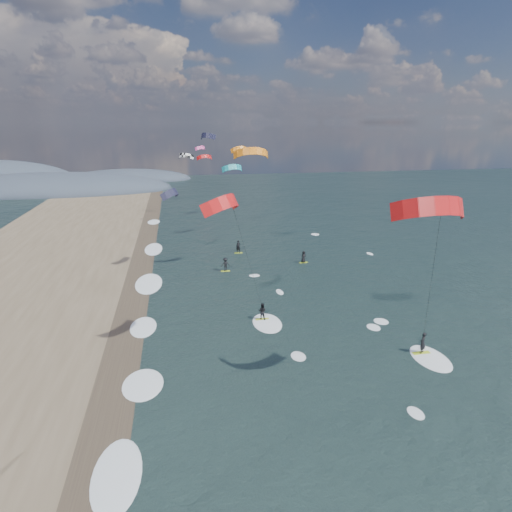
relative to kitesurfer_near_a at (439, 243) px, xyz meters
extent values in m
plane|color=black|center=(-8.00, -1.27, -10.61)|extent=(260.00, 260.00, 0.00)
cube|color=#382D23|center=(-20.00, 8.73, -10.61)|extent=(3.00, 240.00, 0.00)
ellipsoid|color=#3D4756|center=(-48.00, 98.73, -10.61)|extent=(64.00, 24.00, 10.00)
ellipsoid|color=#3D4756|center=(-30.00, 118.73, -10.61)|extent=(40.00, 18.00, 7.00)
cube|color=#B5CC24|center=(3.20, 4.97, -10.58)|extent=(1.43, 0.43, 0.06)
imported|color=black|center=(3.20, 4.97, -9.67)|extent=(0.77, 0.74, 1.77)
ellipsoid|color=white|center=(3.50, 4.17, -10.61)|extent=(2.60, 4.20, 0.12)
cylinder|color=black|center=(1.20, 1.97, -3.44)|extent=(0.02, 0.02, 13.78)
cube|color=#B5CC24|center=(-7.94, 13.26, -10.59)|extent=(1.24, 0.38, 0.06)
imported|color=black|center=(-7.94, 13.26, -9.77)|extent=(0.96, 0.90, 1.58)
ellipsoid|color=white|center=(-7.64, 12.46, -10.61)|extent=(2.60, 4.20, 0.12)
cylinder|color=black|center=(-9.69, 10.26, -3.84)|extent=(0.02, 0.02, 12.97)
cube|color=#B5CC24|center=(-9.69, 27.30, -10.59)|extent=(1.10, 0.35, 0.05)
imported|color=black|center=(-9.69, 27.30, -9.72)|extent=(1.20, 0.84, 1.68)
cube|color=#B5CC24|center=(0.68, 28.74, -10.59)|extent=(1.10, 0.35, 0.05)
imported|color=black|center=(0.68, 28.74, -9.81)|extent=(0.84, 0.65, 1.52)
cube|color=#B5CC24|center=(-7.01, 34.55, -10.59)|extent=(1.10, 0.35, 0.05)
imported|color=black|center=(-7.01, 34.55, -9.68)|extent=(0.76, 0.65, 1.77)
ellipsoid|color=white|center=(-18.80, -3.27, -10.61)|extent=(2.40, 5.40, 0.11)
ellipsoid|color=white|center=(-18.80, 4.73, -10.61)|extent=(2.40, 5.40, 0.11)
ellipsoid|color=white|center=(-18.80, 13.73, -10.61)|extent=(2.40, 5.40, 0.11)
ellipsoid|color=white|center=(-18.80, 24.73, -10.61)|extent=(2.40, 5.40, 0.11)
ellipsoid|color=white|center=(-18.80, 38.73, -10.61)|extent=(2.40, 5.40, 0.11)
ellipsoid|color=white|center=(-18.80, 56.73, -10.61)|extent=(2.40, 5.40, 0.11)
camera|label=1|loc=(-15.18, -21.97, 6.80)|focal=30.00mm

